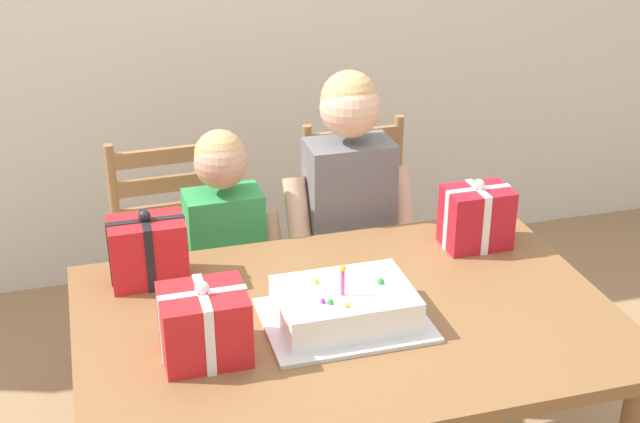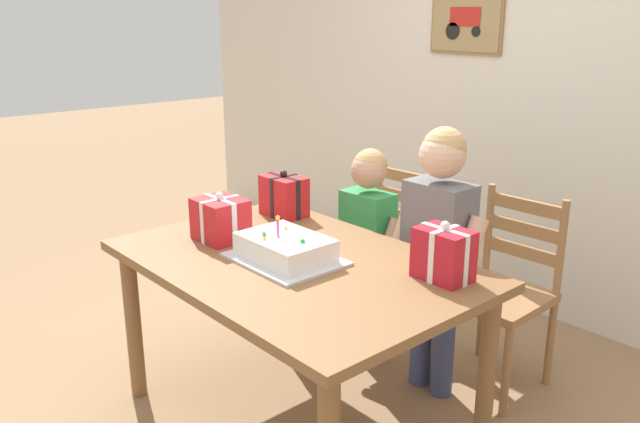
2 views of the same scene
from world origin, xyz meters
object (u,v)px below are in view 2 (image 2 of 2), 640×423
(chair_right, at_px, (502,291))
(gift_box_corner_small, at_px, (444,254))
(chair_left, at_px, (386,249))
(dining_table, at_px, (295,281))
(child_older, at_px, (438,237))
(birthday_cake, at_px, (285,249))
(gift_box_red_large, at_px, (284,196))
(child_younger, at_px, (367,234))
(gift_box_beside_cake, at_px, (220,219))

(chair_right, bearing_deg, gift_box_corner_small, -77.52)
(gift_box_corner_small, xyz_separation_m, chair_left, (-0.88, 0.65, -0.39))
(dining_table, bearing_deg, chair_left, 111.48)
(child_older, bearing_deg, dining_table, -107.69)
(dining_table, xyz_separation_m, chair_left, (-0.37, 0.94, -0.20))
(birthday_cake, height_order, gift_box_red_large, gift_box_red_large)
(birthday_cake, distance_m, gift_box_red_large, 0.62)
(gift_box_red_large, distance_m, chair_right, 1.13)
(gift_box_red_large, distance_m, chair_left, 0.73)
(dining_table, relative_size, chair_left, 1.61)
(gift_box_corner_small, relative_size, chair_right, 0.25)
(gift_box_corner_small, xyz_separation_m, child_younger, (-0.74, 0.36, -0.19))
(gift_box_beside_cake, relative_size, chair_left, 0.24)
(birthday_cake, relative_size, child_older, 0.35)
(birthday_cake, relative_size, chair_right, 0.48)
(gift_box_red_large, height_order, child_older, child_older)
(birthday_cake, distance_m, gift_box_beside_cake, 0.39)
(chair_right, xyz_separation_m, child_older, (-0.16, -0.30, 0.29))
(gift_box_beside_cake, relative_size, child_older, 0.18)
(child_older, bearing_deg, gift_box_red_large, -156.91)
(gift_box_corner_small, distance_m, chair_right, 0.77)
(chair_right, relative_size, child_older, 0.74)
(gift_box_beside_cake, bearing_deg, gift_box_red_large, 102.74)
(gift_box_corner_small, relative_size, child_younger, 0.21)
(birthday_cake, distance_m, chair_right, 1.10)
(chair_right, distance_m, child_younger, 0.70)
(birthday_cake, bearing_deg, dining_table, 58.35)
(child_younger, bearing_deg, dining_table, -70.46)
(chair_right, distance_m, child_older, 0.45)
(gift_box_red_large, xyz_separation_m, child_younger, (0.27, 0.30, -0.19))
(birthday_cake, xyz_separation_m, child_younger, (-0.21, 0.68, -0.14))
(dining_table, xyz_separation_m, gift_box_red_large, (-0.50, 0.34, 0.19))
(birthday_cake, bearing_deg, gift_box_red_large, 142.08)
(gift_box_red_large, distance_m, child_younger, 0.45)
(gift_box_red_large, xyz_separation_m, gift_box_corner_small, (1.02, -0.05, -0.00))
(chair_left, bearing_deg, chair_right, 0.00)
(chair_left, relative_size, chair_right, 1.00)
(chair_left, distance_m, child_younger, 0.38)
(gift_box_red_large, distance_m, gift_box_corner_small, 1.02)
(gift_box_red_large, height_order, child_younger, child_younger)
(child_younger, bearing_deg, gift_box_red_large, -132.14)
(gift_box_red_large, height_order, chair_left, gift_box_red_large)
(child_older, height_order, child_younger, child_older)
(gift_box_beside_cake, height_order, gift_box_corner_small, gift_box_corner_small)
(gift_box_red_large, relative_size, chair_left, 0.25)
(birthday_cake, bearing_deg, gift_box_beside_cake, -172.38)
(birthday_cake, relative_size, child_younger, 0.40)
(dining_table, relative_size, gift_box_beside_cake, 6.68)
(child_older, bearing_deg, chair_left, 152.86)
(child_older, xyz_separation_m, child_younger, (-0.44, 0.00, -0.10))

